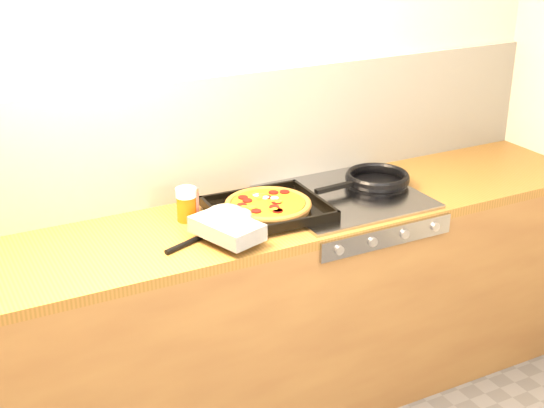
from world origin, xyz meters
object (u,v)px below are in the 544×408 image
pizza_on_tray (256,211)px  juice_glass (186,204)px  tomato_can (188,203)px  frying_pan (376,180)px

pizza_on_tray → juice_glass: 0.27m
tomato_can → juice_glass: size_ratio=0.92×
tomato_can → frying_pan: bearing=-6.0°
pizza_on_tray → juice_glass: juice_glass is taller
frying_pan → pizza_on_tray: bearing=-172.7°
pizza_on_tray → tomato_can: tomato_can is taller
frying_pan → juice_glass: juice_glass is taller
pizza_on_tray → frying_pan: pizza_on_tray is taller
frying_pan → tomato_can: bearing=174.0°
pizza_on_tray → juice_glass: bearing=148.3°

